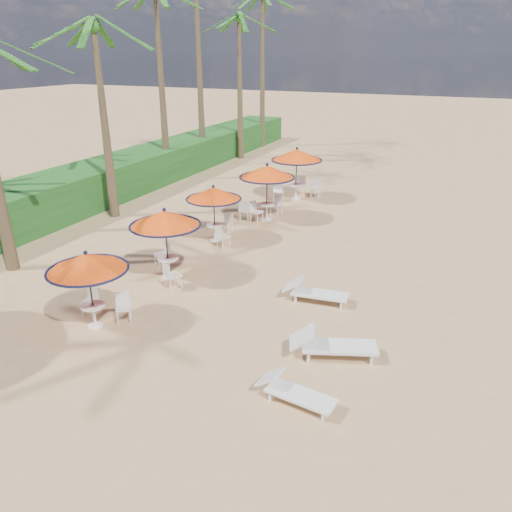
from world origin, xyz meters
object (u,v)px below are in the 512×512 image
at_px(station_3, 266,179).
at_px(station_1, 165,225).
at_px(lounger_far, 313,292).
at_px(station_0, 89,269).
at_px(lounger_mid, 330,344).
at_px(station_2, 215,198).
at_px(station_4, 297,161).
at_px(lounger_near, 293,391).

bearing_deg(station_3, station_1, -94.45).
bearing_deg(lounger_far, station_1, 177.49).
bearing_deg(station_0, lounger_far, 37.29).
height_order(station_0, station_1, station_1).
relative_size(station_1, station_3, 0.95).
bearing_deg(station_3, lounger_mid, -58.43).
height_order(station_2, lounger_mid, station_2).
bearing_deg(lounger_mid, station_0, 169.59).
bearing_deg(lounger_far, station_4, 106.34).
height_order(station_0, station_3, station_3).
height_order(station_2, station_4, station_4).
bearing_deg(station_4, lounger_mid, -66.64).
bearing_deg(station_3, station_0, -93.28).
relative_size(station_2, station_4, 0.86).
relative_size(station_1, lounger_mid, 1.08).
xyz_separation_m(station_1, station_3, (0.54, 6.95, 0.02)).
height_order(station_1, lounger_near, station_1).
xyz_separation_m(station_0, station_3, (0.60, 10.43, 0.15)).
bearing_deg(station_0, lounger_mid, 10.39).
xyz_separation_m(station_0, lounger_far, (5.00, 3.80, -1.39)).
relative_size(station_0, station_1, 0.93).
height_order(station_0, station_4, station_4).
bearing_deg(station_1, lounger_near, -35.73).
bearing_deg(station_1, station_3, 85.55).
relative_size(station_3, station_4, 0.97).
xyz_separation_m(lounger_mid, lounger_far, (-1.30, 2.65, -0.03)).
distance_m(lounger_near, lounger_far, 4.77).
xyz_separation_m(station_2, lounger_mid, (6.46, -6.05, -1.36)).
bearing_deg(station_2, lounger_far, -33.41).
relative_size(station_1, lounger_near, 1.33).
xyz_separation_m(station_1, lounger_far, (4.94, 0.32, -1.52)).
relative_size(station_0, lounger_near, 1.23).
height_order(station_3, lounger_far, station_3).
height_order(station_2, lounger_near, station_2).
bearing_deg(station_0, station_1, 89.07).
xyz_separation_m(station_3, station_4, (0.10, 3.68, 0.07)).
relative_size(station_1, station_2, 1.07).
relative_size(station_0, lounger_far, 1.12).
distance_m(station_3, lounger_far, 8.10).
distance_m(station_4, lounger_far, 11.29).
bearing_deg(lounger_mid, station_1, 138.77).
bearing_deg(station_1, station_2, 93.39).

